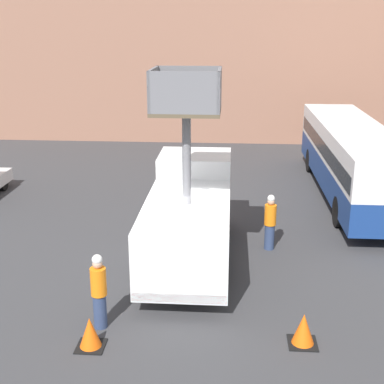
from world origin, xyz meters
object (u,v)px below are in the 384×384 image
(utility_truck, at_px, (190,213))
(road_worker_near_truck, at_px, (99,291))
(traffic_cone_mid_road, at_px, (90,333))
(city_bus, at_px, (351,154))
(traffic_cone_near_truck, at_px, (303,330))
(road_worker_directing, at_px, (270,222))

(utility_truck, distance_m, road_worker_near_truck, 4.55)
(utility_truck, relative_size, road_worker_near_truck, 3.61)
(utility_truck, height_order, traffic_cone_mid_road, utility_truck)
(traffic_cone_mid_road, bearing_deg, road_worker_near_truck, 87.82)
(city_bus, bearing_deg, traffic_cone_mid_road, 127.54)
(road_worker_near_truck, relative_size, traffic_cone_mid_road, 2.59)
(utility_truck, xyz_separation_m, traffic_cone_near_truck, (2.95, -4.47, -1.16))
(utility_truck, xyz_separation_m, road_worker_near_truck, (-1.87, -4.11, -0.56))
(city_bus, distance_m, traffic_cone_near_truck, 11.95)
(road_worker_near_truck, xyz_separation_m, traffic_cone_near_truck, (4.82, -0.37, -0.61))
(road_worker_directing, distance_m, traffic_cone_near_truck, 5.46)
(traffic_cone_mid_road, bearing_deg, traffic_cone_near_truck, 5.65)
(road_worker_near_truck, relative_size, traffic_cone_near_truck, 2.51)
(road_worker_directing, xyz_separation_m, traffic_cone_near_truck, (0.43, -5.41, -0.57))
(traffic_cone_near_truck, bearing_deg, city_bus, 73.84)
(road_worker_near_truck, height_order, road_worker_directing, road_worker_near_truck)
(city_bus, distance_m, road_worker_directing, 7.10)
(utility_truck, xyz_separation_m, city_bus, (6.25, 6.92, 0.28))
(city_bus, xyz_separation_m, road_worker_directing, (-3.73, -5.98, -0.87))
(city_bus, xyz_separation_m, road_worker_near_truck, (-8.12, -11.03, -0.83))
(city_bus, distance_m, traffic_cone_mid_road, 14.47)
(traffic_cone_near_truck, bearing_deg, road_worker_directing, 94.50)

